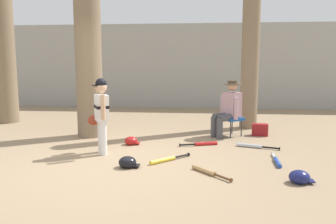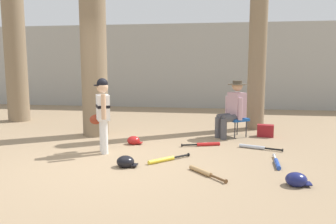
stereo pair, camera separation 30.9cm
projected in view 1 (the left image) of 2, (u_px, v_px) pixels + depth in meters
name	position (u px, v px, depth m)	size (l,w,h in m)	color
ground_plane	(108.00, 165.00, 5.18)	(60.00, 60.00, 0.00)	#937A5B
concrete_back_wall	(162.00, 66.00, 12.07)	(18.00, 0.36, 2.94)	#9E9E99
tree_near_player	(88.00, 44.00, 7.04)	(0.83, 0.83, 4.73)	#7F6B51
tree_behind_spectator	(251.00, 31.00, 7.93)	(0.69, 0.69, 5.38)	#7F6B51
young_ballplayer	(101.00, 111.00, 5.76)	(0.48, 0.54, 1.31)	white
folding_stool	(232.00, 119.00, 7.24)	(0.56, 0.56, 0.41)	#194C9E
seated_spectator	(228.00, 107.00, 7.16)	(0.65, 0.60, 1.20)	#47474C
handbag_beside_stool	(260.00, 130.00, 7.31)	(0.34, 0.18, 0.26)	maroon
tree_far_left	(3.00, 36.00, 8.73)	(0.95, 0.95, 5.51)	#7F6B51
bat_yellow_trainer	(166.00, 160.00, 5.36)	(0.62, 0.61, 0.07)	yellow
bat_blue_youth	(277.00, 161.00, 5.27)	(0.11, 0.75, 0.07)	#2347AD
bat_red_barrel	(203.00, 144.00, 6.43)	(0.73, 0.29, 0.07)	red
bat_aluminum_silver	(253.00, 146.00, 6.25)	(0.76, 0.31, 0.07)	#B7BCC6
bat_wood_tan	(207.00, 171.00, 4.77)	(0.55, 0.60, 0.07)	tan
batting_helmet_black	(128.00, 162.00, 5.05)	(0.32, 0.25, 0.18)	black
batting_helmet_navy	(300.00, 177.00, 4.38)	(0.32, 0.25, 0.19)	navy
batting_helmet_red	(131.00, 141.00, 6.49)	(0.29, 0.23, 0.17)	#A81919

